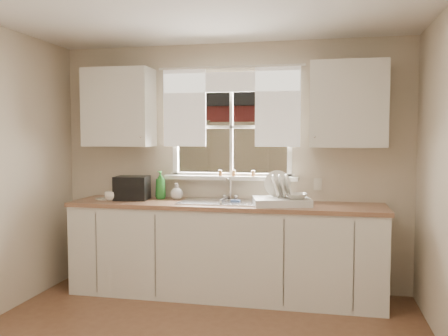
% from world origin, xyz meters
% --- Properties ---
extents(room_walls, '(3.62, 4.02, 2.50)m').
position_xyz_m(room_walls, '(0.00, -0.07, 1.24)').
color(room_walls, beige).
rests_on(room_walls, ground).
extents(window, '(1.38, 0.16, 1.06)m').
position_xyz_m(window, '(0.00, 2.00, 1.49)').
color(window, white).
rests_on(window, room_walls).
extents(curtains, '(1.50, 0.03, 0.81)m').
position_xyz_m(curtains, '(0.00, 1.95, 1.93)').
color(curtains, white).
rests_on(curtains, room_walls).
extents(base_cabinets, '(3.00, 0.62, 0.87)m').
position_xyz_m(base_cabinets, '(0.00, 1.68, 0.43)').
color(base_cabinets, silver).
rests_on(base_cabinets, ground).
extents(countertop, '(3.04, 0.65, 0.04)m').
position_xyz_m(countertop, '(0.00, 1.68, 0.89)').
color(countertop, '#8D6246').
rests_on(countertop, base_cabinets).
extents(upper_cabinet_left, '(0.70, 0.33, 0.80)m').
position_xyz_m(upper_cabinet_left, '(-1.15, 1.82, 1.85)').
color(upper_cabinet_left, silver).
rests_on(upper_cabinet_left, room_walls).
extents(upper_cabinet_right, '(0.70, 0.33, 0.80)m').
position_xyz_m(upper_cabinet_right, '(1.15, 1.82, 1.85)').
color(upper_cabinet_right, silver).
rests_on(upper_cabinet_right, room_walls).
extents(wall_outlet, '(0.08, 0.01, 0.12)m').
position_xyz_m(wall_outlet, '(0.88, 1.99, 1.08)').
color(wall_outlet, beige).
rests_on(wall_outlet, room_walls).
extents(sill_jars, '(0.38, 0.04, 0.06)m').
position_xyz_m(sill_jars, '(0.06, 1.94, 1.18)').
color(sill_jars, brown).
rests_on(sill_jars, window).
extents(backyard, '(20.00, 10.00, 6.13)m').
position_xyz_m(backyard, '(0.58, 8.42, 3.46)').
color(backyard, '#335421').
rests_on(backyard, ground).
extents(sink, '(0.88, 0.52, 0.40)m').
position_xyz_m(sink, '(0.00, 1.71, 0.84)').
color(sink, '#B7B7BC').
rests_on(sink, countertop).
extents(dish_rack, '(0.59, 0.50, 0.32)m').
position_xyz_m(dish_rack, '(0.55, 1.64, 0.97)').
color(dish_rack, silver).
rests_on(dish_rack, countertop).
extents(bowl, '(0.23, 0.23, 0.05)m').
position_xyz_m(bowl, '(0.69, 1.59, 1.00)').
color(bowl, silver).
rests_on(bowl, dish_rack).
extents(soap_bottle_a, '(0.13, 0.13, 0.29)m').
position_xyz_m(soap_bottle_a, '(-0.71, 1.84, 1.05)').
color(soap_bottle_a, '#287B2B').
rests_on(soap_bottle_a, countertop).
extents(soap_bottle_b, '(0.08, 0.09, 0.17)m').
position_xyz_m(soap_bottle_b, '(-0.92, 1.85, 0.99)').
color(soap_bottle_b, '#2E62AC').
rests_on(soap_bottle_b, countertop).
extents(soap_bottle_c, '(0.17, 0.17, 0.17)m').
position_xyz_m(soap_bottle_c, '(-0.53, 1.83, 0.99)').
color(soap_bottle_c, beige).
rests_on(soap_bottle_c, countertop).
extents(saucer, '(0.17, 0.17, 0.01)m').
position_xyz_m(saucer, '(-1.26, 1.68, 0.92)').
color(saucer, silver).
rests_on(saucer, countertop).
extents(cup, '(0.16, 0.16, 0.09)m').
position_xyz_m(cup, '(-1.15, 1.59, 0.96)').
color(cup, white).
rests_on(cup, countertop).
extents(black_appliance, '(0.36, 0.32, 0.24)m').
position_xyz_m(black_appliance, '(-0.97, 1.72, 1.03)').
color(black_appliance, black).
rests_on(black_appliance, countertop).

